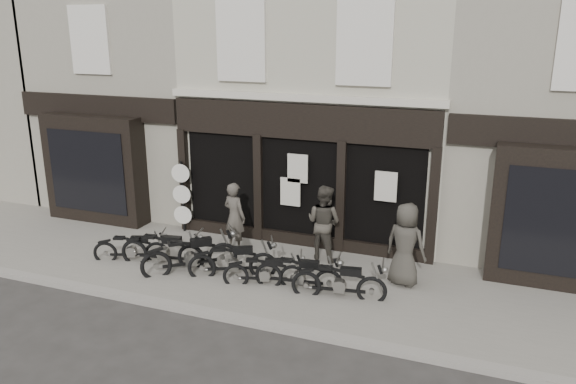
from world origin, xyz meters
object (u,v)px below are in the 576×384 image
(motorcycle_2, at_px, (191,258))
(man_centre, at_px, (324,222))
(motorcycle_6, at_px, (340,285))
(advert_sign_post, at_px, (182,200))
(motorcycle_5, at_px, (299,277))
(man_right, at_px, (406,245))
(man_left, at_px, (235,217))
(motorcycle_1, at_px, (164,253))
(motorcycle_0, at_px, (132,251))
(motorcycle_4, at_px, (265,274))
(motorcycle_3, at_px, (234,264))

(motorcycle_2, height_order, man_centre, man_centre)
(motorcycle_6, bearing_deg, advert_sign_post, 146.56)
(motorcycle_5, bearing_deg, advert_sign_post, 145.95)
(man_centre, height_order, man_right, man_right)
(man_left, relative_size, man_centre, 0.96)
(motorcycle_1, relative_size, advert_sign_post, 1.00)
(man_left, bearing_deg, motorcycle_2, 92.48)
(motorcycle_5, xyz_separation_m, motorcycle_6, (0.97, -0.11, 0.01))
(motorcycle_2, height_order, man_left, man_left)
(motorcycle_5, distance_m, advert_sign_post, 4.93)
(motorcycle_5, relative_size, motorcycle_6, 0.98)
(motorcycle_5, bearing_deg, motorcycle_0, 173.72)
(motorcycle_4, relative_size, man_right, 0.95)
(motorcycle_5, xyz_separation_m, advert_sign_post, (-4.34, 2.25, 0.67))
(motorcycle_2, relative_size, motorcycle_4, 1.06)
(motorcycle_0, bearing_deg, motorcycle_2, -21.96)
(motorcycle_2, distance_m, man_centre, 3.36)
(advert_sign_post, bearing_deg, motorcycle_1, -81.14)
(motorcycle_0, relative_size, man_left, 0.99)
(motorcycle_6, height_order, advert_sign_post, advert_sign_post)
(motorcycle_4, height_order, motorcycle_6, motorcycle_6)
(motorcycle_1, xyz_separation_m, motorcycle_6, (4.54, -0.15, -0.02))
(motorcycle_2, distance_m, motorcycle_5, 2.73)
(motorcycle_2, bearing_deg, advert_sign_post, 84.21)
(motorcycle_3, bearing_deg, motorcycle_4, -37.19)
(motorcycle_6, bearing_deg, motorcycle_2, 169.94)
(motorcycle_0, distance_m, motorcycle_3, 2.79)
(man_right, relative_size, advert_sign_post, 0.88)
(motorcycle_5, relative_size, man_centre, 1.06)
(motorcycle_1, height_order, man_centre, man_centre)
(motorcycle_5, bearing_deg, motorcycle_4, -178.87)
(motorcycle_0, bearing_deg, man_left, 15.28)
(motorcycle_4, xyz_separation_m, man_centre, (0.78, 1.91, 0.72))
(motorcycle_0, xyz_separation_m, man_right, (6.60, 1.06, 0.72))
(motorcycle_3, xyz_separation_m, motorcycle_4, (0.88, -0.18, -0.04))
(man_centre, bearing_deg, man_right, 175.48)
(motorcycle_5, bearing_deg, motorcycle_3, 170.74)
(motorcycle_1, xyz_separation_m, motorcycle_3, (1.90, 0.03, -0.02))
(motorcycle_2, bearing_deg, man_centre, -5.89)
(man_left, relative_size, advert_sign_post, 0.84)
(motorcycle_1, bearing_deg, man_centre, 16.83)
(motorcycle_3, height_order, man_right, man_right)
(motorcycle_0, relative_size, man_right, 0.94)
(man_left, bearing_deg, motorcycle_5, 163.77)
(motorcycle_2, bearing_deg, man_left, 35.39)
(motorcycle_0, xyz_separation_m, motorcycle_6, (5.43, -0.08, 0.03))
(man_left, height_order, man_centre, man_centre)
(motorcycle_0, height_order, motorcycle_1, motorcycle_1)
(motorcycle_0, distance_m, motorcycle_1, 0.89)
(motorcycle_2, relative_size, advert_sign_post, 0.89)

